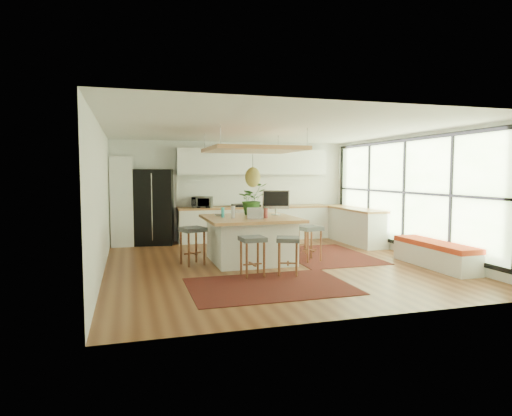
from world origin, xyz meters
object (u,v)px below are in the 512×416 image
object	(u,v)px
laptop	(256,213)
island_plant	(252,202)
monitor	(276,203)
microwave	(202,201)
stool_near_left	(252,257)
island	(250,239)
stool_right_front	(310,244)
stool_near_right	(288,255)
fridge	(154,209)
stool_right_back	(299,238)
stool_left_side	(193,247)

from	to	relation	value
laptop	island_plant	world-z (taller)	island_plant
monitor	microwave	xyz separation A→B (m)	(-1.19, 2.56, -0.09)
stool_near_left	monitor	xyz separation A→B (m)	(0.98, 1.57, 0.83)
monitor	island	bearing A→B (deg)	-136.03
island	stool_right_front	xyz separation A→B (m)	(1.20, -0.31, -0.11)
microwave	island_plant	distance (m)	2.49
island	stool_near_right	size ratio (longest dim) A/B	2.69
fridge	stool_right_back	xyz separation A→B (m)	(3.12, -2.28, -0.57)
laptop	monitor	xyz separation A→B (m)	(0.67, 0.71, 0.14)
stool_near_left	stool_left_side	size ratio (longest dim) A/B	0.94
stool_right_back	microwave	xyz separation A→B (m)	(-1.86, 2.26, 0.75)
microwave	monitor	bearing A→B (deg)	-48.42
monitor	island_plant	bearing A→B (deg)	-178.33
island	stool_right_back	bearing A→B (deg)	23.58
stool_near_left	stool_near_right	xyz separation A→B (m)	(0.65, -0.06, 0.00)
stool_right_front	monitor	distance (m)	1.15
stool_left_side	microwave	bearing A→B (deg)	76.77
stool_right_front	microwave	world-z (taller)	microwave
stool_left_side	microwave	world-z (taller)	microwave
fridge	stool_left_side	world-z (taller)	fridge
monitor	fridge	bearing A→B (deg)	154.63
stool_near_right	stool_left_side	distance (m)	2.05
stool_right_back	stool_near_left	bearing A→B (deg)	-131.33
laptop	fridge	bearing A→B (deg)	128.41
stool_near_right	microwave	xyz separation A→B (m)	(-0.86, 4.19, 0.75)
stool_right_back	island	bearing A→B (deg)	-156.42
microwave	island_plant	xyz separation A→B (m)	(0.70, -2.39, 0.10)
stool_near_left	stool_right_front	xyz separation A→B (m)	(1.52, 0.99, 0.00)
stool_left_side	island_plant	bearing A→B (deg)	18.02
island	stool_right_front	bearing A→B (deg)	-14.41
stool_near_left	laptop	xyz separation A→B (m)	(0.31, 0.86, 0.70)
stool_right_front	stool_right_back	bearing A→B (deg)	81.85
stool_near_left	island	bearing A→B (deg)	76.08
island	fridge	bearing A→B (deg)	122.00
fridge	laptop	world-z (taller)	fridge
stool_left_side	stool_right_front	bearing A→B (deg)	-7.48
laptop	island_plant	bearing A→B (deg)	89.00
stool_near_right	stool_left_side	xyz separation A→B (m)	(-1.52, 1.36, 0.00)
laptop	stool_near_left	bearing A→B (deg)	-99.70
island	microwave	xyz separation A→B (m)	(-0.53, 2.84, 0.64)
stool_near_left	island_plant	size ratio (longest dim) A/B	1.03
laptop	microwave	distance (m)	3.31
fridge	stool_right_back	distance (m)	3.90
stool_near_left	fridge	bearing A→B (deg)	109.44
fridge	stool_right_back	bearing A→B (deg)	-26.51
fridge	monitor	world-z (taller)	fridge
microwave	stool_right_front	bearing A→B (deg)	-44.42
stool_right_front	stool_left_side	distance (m)	2.42
island_plant	stool_left_side	bearing A→B (deg)	-161.98
island	microwave	size ratio (longest dim) A/B	3.53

